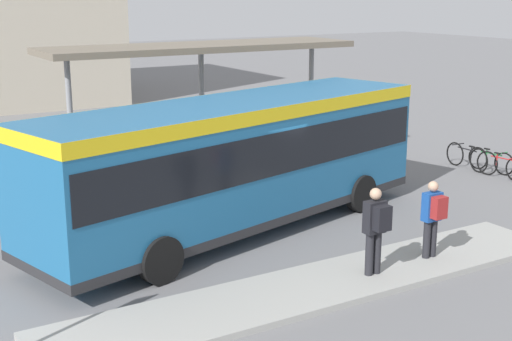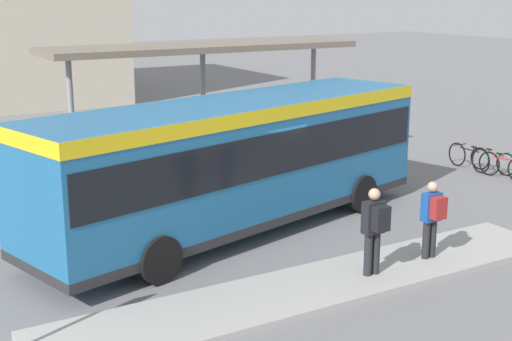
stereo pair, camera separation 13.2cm
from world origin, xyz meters
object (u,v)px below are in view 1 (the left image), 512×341
Objects in this scene: bicycle_red at (502,166)px; bicycle_green at (491,161)px; bicycle_black at (467,157)px; city_bus at (237,156)px; pedestrian_companion at (376,226)px; pedestrian_waiting at (433,215)px.

bicycle_red is 0.74m from bicycle_green.
bicycle_green is 0.93× the size of bicycle_black.
bicycle_black reaches higher than bicycle_green.
pedestrian_companion is (0.75, -3.89, -0.66)m from city_bus.
bicycle_red is (8.90, 0.05, -1.38)m from city_bus.
bicycle_red is at bearing -176.30° from bicycle_black.
pedestrian_waiting reaches higher than bicycle_black.
bicycle_black is at bearing -51.56° from pedestrian_waiting.
pedestrian_companion is at bearing -70.37° from bicycle_red.
pedestrian_waiting is at bearing -73.36° from city_bus.
pedestrian_waiting is 0.97× the size of bicycle_green.
bicycle_red is 0.97× the size of bicycle_black.
pedestrian_waiting is at bearing -61.67° from bicycle_green.
bicycle_red is at bearing -29.53° from bicycle_green.
city_bus is at bearing 102.25° from bicycle_black.
city_bus reaches higher than bicycle_green.
pedestrian_companion is 9.66m from bicycle_green.
pedestrian_companion is at bearing 126.33° from bicycle_black.
bicycle_red is 1.05× the size of bicycle_green.
bicycle_red is 1.34m from bicycle_black.
city_bus is at bearing 31.52° from pedestrian_waiting.
bicycle_black is at bearing 174.14° from bicycle_red.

